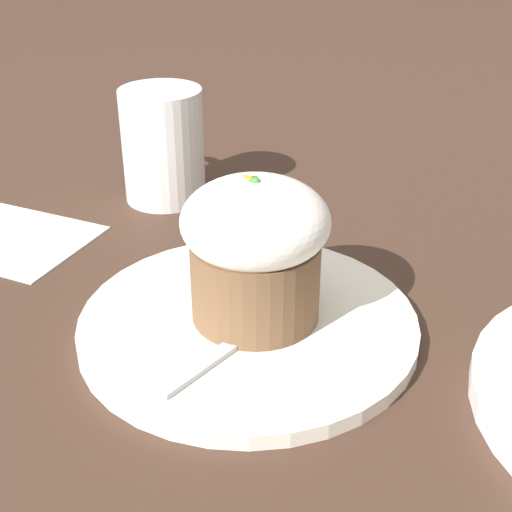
{
  "coord_description": "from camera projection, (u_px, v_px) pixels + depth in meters",
  "views": [
    {
      "loc": [
        -0.35,
        0.23,
        0.29
      ],
      "look_at": [
        -0.0,
        -0.01,
        0.06
      ],
      "focal_mm": 50.0,
      "sensor_mm": 36.0,
      "label": 1
    }
  ],
  "objects": [
    {
      "name": "ground_plane",
      "position": [
        248.0,
        330.0,
        0.51
      ],
      "size": [
        4.0,
        4.0,
        0.0
      ],
      "primitive_type": "plane",
      "color": "#3D281E"
    },
    {
      "name": "coffee_cup",
      "position": [
        162.0,
        145.0,
        0.69
      ],
      "size": [
        0.11,
        0.08,
        0.11
      ],
      "color": "white",
      "rests_on": "ground_plane"
    },
    {
      "name": "carrot_cake",
      "position": [
        256.0,
        248.0,
        0.48
      ],
      "size": [
        0.1,
        0.1,
        0.11
      ],
      "color": "brown",
      "rests_on": "dessert_plate"
    },
    {
      "name": "paper_napkin",
      "position": [
        14.0,
        239.0,
        0.63
      ],
      "size": [
        0.17,
        0.16,
        0.0
      ],
      "color": "white",
      "rests_on": "ground_plane"
    },
    {
      "name": "dessert_plate",
      "position": [
        248.0,
        323.0,
        0.51
      ],
      "size": [
        0.24,
        0.24,
        0.01
      ],
      "color": "white",
      "rests_on": "ground_plane"
    },
    {
      "name": "spoon",
      "position": [
        252.0,
        330.0,
        0.49
      ],
      "size": [
        0.05,
        0.13,
        0.01
      ],
      "color": "#B7B7BC",
      "rests_on": "dessert_plate"
    }
  ]
}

